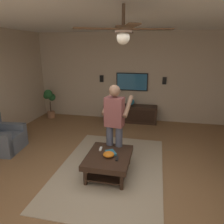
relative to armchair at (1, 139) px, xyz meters
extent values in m
plane|color=olive|center=(-0.73, -2.72, -0.28)|extent=(8.86, 8.86, 0.00)
cube|color=#C6B299|center=(3.01, -2.72, 1.13)|extent=(0.10, 6.66, 2.81)
cube|color=white|center=(-0.73, -2.72, 2.58)|extent=(7.58, 6.66, 0.10)
cube|color=tan|center=(-0.23, -2.67, -0.27)|extent=(3.00, 2.01, 0.01)
cube|color=slate|center=(0.00, -0.04, -0.08)|extent=(0.88, 0.88, 0.40)
cube|color=slate|center=(0.32, -0.01, 0.00)|extent=(0.24, 0.81, 0.56)
cube|color=#332116|center=(-0.43, -2.67, 0.07)|extent=(1.00, 0.80, 0.10)
cylinder|color=#332116|center=(-0.01, -2.99, -0.13)|extent=(0.07, 0.07, 0.30)
cylinder|color=#332116|center=(-0.01, -2.35, -0.13)|extent=(0.07, 0.07, 0.30)
cylinder|color=#332116|center=(-0.85, -2.99, -0.13)|extent=(0.07, 0.07, 0.30)
cylinder|color=#332116|center=(-0.85, -2.35, -0.13)|extent=(0.07, 0.07, 0.30)
cube|color=black|center=(-0.43, -2.67, -0.18)|extent=(0.88, 0.68, 0.03)
cube|color=#332116|center=(2.68, -2.67, 0.00)|extent=(0.44, 1.70, 0.55)
cube|color=black|center=(2.45, -2.67, 0.00)|extent=(0.01, 1.56, 0.39)
cube|color=black|center=(2.92, -2.67, 0.99)|extent=(0.05, 1.01, 0.57)
cube|color=#276594|center=(2.89, -2.67, 0.99)|extent=(0.01, 0.95, 0.51)
cylinder|color=#4C5166|center=(-0.02, -2.79, 0.13)|extent=(0.14, 0.14, 0.82)
cylinder|color=#4C5166|center=(0.01, -2.59, 0.13)|extent=(0.14, 0.14, 0.82)
cube|color=#8C4C4C|center=(0.00, -2.69, 0.83)|extent=(0.27, 0.39, 0.58)
sphere|color=#997056|center=(0.00, -2.69, 1.25)|extent=(0.22, 0.22, 0.22)
cylinder|color=#997056|center=(0.14, -2.94, 0.92)|extent=(0.49, 0.16, 0.37)
cylinder|color=#997056|center=(0.21, -2.50, 0.92)|extent=(0.49, 0.16, 0.37)
cube|color=white|center=(0.37, -2.75, 0.82)|extent=(0.05, 0.06, 0.16)
cylinder|color=#9E6B4C|center=(2.51, 0.06, -0.17)|extent=(0.26, 0.26, 0.22)
cylinder|color=brown|center=(2.51, 0.06, 0.12)|extent=(0.04, 0.04, 0.36)
sphere|color=#235B2D|center=(2.51, 0.17, 0.48)|extent=(0.21, 0.21, 0.21)
sphere|color=#235B2D|center=(2.38, 0.03, 0.59)|extent=(0.28, 0.28, 0.28)
sphere|color=#235B2D|center=(2.49, 0.11, 0.58)|extent=(0.22, 0.22, 0.22)
sphere|color=#235B2D|center=(2.53, -0.01, 0.44)|extent=(0.24, 0.24, 0.24)
ellipsoid|color=orange|center=(-0.49, -2.69, 0.17)|extent=(0.21, 0.21, 0.09)
cube|color=white|center=(-0.24, -2.47, 0.13)|extent=(0.15, 0.06, 0.02)
cube|color=black|center=(-0.55, -2.85, 0.13)|extent=(0.15, 0.06, 0.02)
cube|color=teal|center=(-0.37, -2.70, 0.14)|extent=(0.27, 0.25, 0.04)
sphere|color=teal|center=(2.71, -2.68, 0.38)|extent=(0.22, 0.22, 0.22)
cube|color=black|center=(2.93, -3.69, 1.06)|extent=(0.06, 0.12, 0.22)
cube|color=black|center=(2.93, -1.66, 1.07)|extent=(0.06, 0.12, 0.22)
cylinder|color=#4C3828|center=(-1.17, -3.03, 2.37)|extent=(0.04, 0.04, 0.28)
cylinder|color=#4C3828|center=(-1.17, -3.03, 2.23)|extent=(0.20, 0.20, 0.08)
sphere|color=silver|center=(-1.17, -3.03, 2.13)|extent=(0.16, 0.16, 0.16)
cube|color=brown|center=(-0.85, -3.03, 2.23)|extent=(0.56, 0.13, 0.02)
cube|color=brown|center=(-1.31, -2.75, 2.23)|extent=(0.36, 0.55, 0.02)
cube|color=brown|center=(-1.47, -3.14, 2.23)|extent=(0.57, 0.31, 0.02)
cube|color=brown|center=(-1.11, -3.35, 2.23)|extent=(0.22, 0.57, 0.02)
camera|label=1|loc=(-3.85, -3.48, 2.00)|focal=33.82mm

